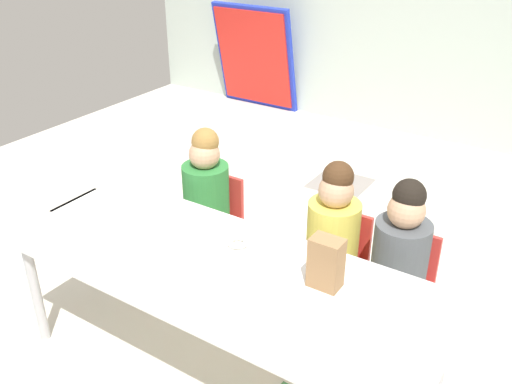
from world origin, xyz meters
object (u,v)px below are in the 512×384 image
Objects in this scene: craft_table at (220,274)px; paper_plate_near_edge at (238,245)px; paper_plate_center_table at (115,235)px; paper_bag_brown at (326,263)px; folded_activity_table at (255,58)px; seated_child_near_camera at (207,191)px; seated_child_far_right at (401,252)px; seated_child_middle_seat at (334,231)px; donut_powdered_on_plate at (238,242)px.

paper_plate_near_edge is at bearing 96.81° from craft_table.
craft_table is 0.56m from paper_plate_center_table.
folded_activity_table is at bearing 127.39° from paper_bag_brown.
paper_plate_near_edge is (0.52, -0.44, 0.06)m from seated_child_near_camera.
folded_activity_table reaches higher than paper_bag_brown.
paper_bag_brown is at bearing -106.98° from seated_child_far_right.
seated_child_near_camera is at bearing -61.64° from folded_activity_table.
seated_child_near_camera is at bearing 153.48° from paper_bag_brown.
folded_activity_table is at bearing 133.77° from seated_child_far_right.
craft_table is 8.95× the size of paper_bag_brown.
craft_table is at bearing -134.25° from seated_child_far_right.
folded_activity_table is at bearing 118.36° from seated_child_near_camera.
seated_child_near_camera is at bearing -180.00° from seated_child_far_right.
seated_child_near_camera reaches higher than craft_table.
folded_activity_table is at bearing 113.12° from paper_plate_center_table.
craft_table is at bearing -165.24° from paper_bag_brown.
paper_bag_brown is at bearing 14.76° from craft_table.
seated_child_middle_seat is 0.52m from donut_powdered_on_plate.
paper_plate_near_edge and paper_plate_center_table have the same top height.
paper_plate_near_edge is 0.02m from donut_powdered_on_plate.
paper_plate_near_edge is at bearing -57.81° from folded_activity_table.
folded_activity_table reaches higher than craft_table.
paper_plate_center_table is (-1.15, -0.68, 0.06)m from seated_child_far_right.
folded_activity_table reaches higher than donut_powdered_on_plate.
donut_powdered_on_plate is (0.52, -0.44, 0.08)m from seated_child_near_camera.
paper_plate_near_edge is at bearing 0.00° from donut_powdered_on_plate.
paper_plate_near_edge is (-0.46, 0.05, -0.11)m from paper_bag_brown.
folded_activity_table reaches higher than seated_child_far_right.
paper_plate_center_table is at bearing -155.86° from donut_powdered_on_plate.
paper_plate_center_table reaches higher than craft_table.
craft_table is at bearing -48.24° from seated_child_near_camera.
paper_plate_near_edge is at bearing -120.94° from seated_child_middle_seat.
seated_child_near_camera is 5.10× the size of paper_plate_center_table.
seated_child_middle_seat is 0.34m from seated_child_far_right.
seated_child_near_camera is 0.69m from paper_plate_near_edge.
folded_activity_table is (-1.46, 2.71, -0.02)m from seated_child_near_camera.
craft_table is 2.15× the size of seated_child_near_camera.
craft_table is at bearing -112.09° from seated_child_middle_seat.
donut_powdered_on_plate is (-0.46, 0.05, -0.09)m from paper_bag_brown.
seated_child_middle_seat is at bearing -50.28° from folded_activity_table.
seated_child_near_camera is 0.84× the size of folded_activity_table.
donut_powdered_on_plate is at bearing -40.33° from seated_child_near_camera.
folded_activity_table is 10.46× the size of donut_powdered_on_plate.
paper_plate_near_edge is (1.98, -3.15, 0.08)m from folded_activity_table.
seated_child_far_right is 0.84× the size of folded_activity_table.
donut_powdered_on_plate reaches higher than paper_plate_near_edge.
paper_plate_near_edge reaches higher than craft_table.
seated_child_middle_seat is 1.05m from paper_plate_center_table.
folded_activity_table is (-2.00, 3.31, -0.02)m from craft_table.
paper_plate_near_edge is 1.73× the size of donut_powdered_on_plate.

